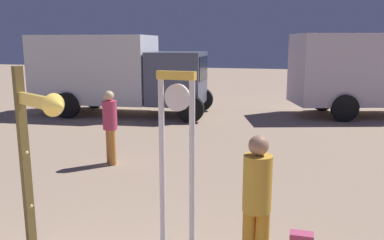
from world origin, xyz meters
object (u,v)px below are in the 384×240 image
object	(u,v)px
box_truck_near	(115,72)
box_truck_far	(372,71)
person_distant	(110,124)
arrow_sign	(36,136)
person_near_clock	(257,200)
standing_clock	(177,148)

from	to	relation	value
box_truck_near	box_truck_far	xyz separation A→B (m)	(9.04, 2.17, 0.04)
person_distant	box_truck_near	distance (m)	6.39
arrow_sign	person_near_clock	size ratio (longest dim) A/B	1.42
standing_clock	arrow_sign	bearing A→B (deg)	-160.03
standing_clock	person_distant	distance (m)	4.03
box_truck_near	box_truck_far	distance (m)	9.30
person_near_clock	person_distant	xyz separation A→B (m)	(-3.51, 3.36, -0.02)
person_near_clock	standing_clock	bearing A→B (deg)	165.83
standing_clock	box_truck_near	world-z (taller)	box_truck_near
person_near_clock	box_truck_far	bearing A→B (deg)	76.07
standing_clock	box_truck_far	bearing A→B (deg)	71.03
standing_clock	box_truck_near	distance (m)	10.29
box_truck_near	person_distant	bearing A→B (deg)	-64.42
person_near_clock	person_distant	world-z (taller)	person_near_clock
standing_clock	box_truck_far	size ratio (longest dim) A/B	0.36
person_near_clock	person_distant	distance (m)	4.86
box_truck_far	box_truck_near	bearing A→B (deg)	-166.52
arrow_sign	box_truck_far	xyz separation A→B (m)	(5.31, 11.57, 0.07)
standing_clock	arrow_sign	xyz separation A→B (m)	(-1.53, -0.55, 0.17)
standing_clock	box_truck_far	xyz separation A→B (m)	(3.78, 11.01, 0.25)
standing_clock	person_near_clock	distance (m)	1.12
person_distant	box_truck_near	size ratio (longest dim) A/B	0.24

